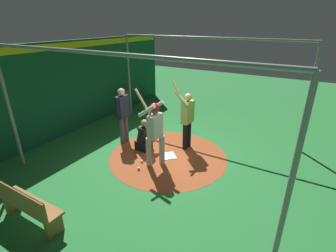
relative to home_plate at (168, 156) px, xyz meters
name	(u,v)px	position (x,y,z in m)	size (l,w,h in m)	color
ground_plane	(168,156)	(0.00, 0.00, -0.01)	(26.44, 26.44, 0.00)	#287A38
dirt_circle	(168,156)	(0.00, 0.00, -0.01)	(3.38, 3.38, 0.01)	#9E4C28
home_plate	(168,156)	(0.00, 0.00, 0.00)	(0.42, 0.42, 0.01)	white
batter	(154,129)	(-0.07, -0.56, 1.06)	(0.68, 0.49, 2.10)	#B3B3B7
catcher	(145,138)	(-0.81, 0.01, 0.37)	(0.58, 0.40, 0.98)	black
umpire	(123,113)	(-1.68, 0.10, 0.99)	(0.22, 0.49, 1.77)	#4C4C51
visitor	(187,117)	(0.21, 0.75, 0.99)	(0.56, 0.50, 2.08)	black
back_wall	(69,87)	(-3.91, 0.00, 1.52)	(0.22, 10.44, 3.05)	#145133
cage_frame	(168,79)	(0.00, 0.00, 2.24)	(6.47, 4.81, 3.17)	gray
bat_rack	(122,101)	(-3.66, 2.34, 0.48)	(0.82, 0.20, 1.05)	olive
bench	(27,205)	(-0.98, -3.56, 0.43)	(1.54, 0.36, 0.85)	olive
baseball_0	(139,169)	(-0.30, -1.02, 0.03)	(0.07, 0.07, 0.07)	white
baseball_1	(142,161)	(-0.45, -0.67, 0.03)	(0.07, 0.07, 0.07)	white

